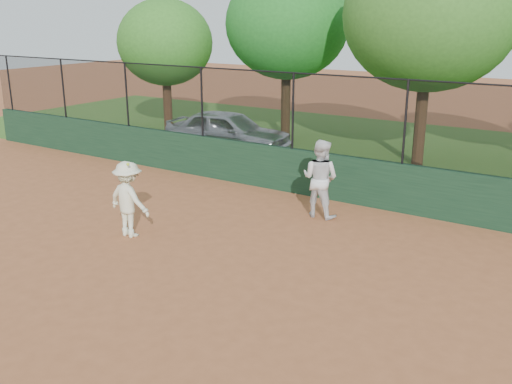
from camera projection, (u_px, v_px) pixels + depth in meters
The scene contains 10 objects.
ground at pixel (154, 278), 10.41m from camera, with size 80.00×80.00×0.00m, color #A75D35.
back_wall at pixel (308, 173), 15.05m from camera, with size 26.00×0.20×1.20m, color #1C3E25.
grass_strip at pixel (387, 152), 20.05m from camera, with size 36.00×12.00×0.01m, color #2F581B.
parked_car at pixel (228, 132), 19.56m from camera, with size 1.78×4.43×1.51m, color silver.
player_second at pixel (320, 178), 13.36m from camera, with size 0.90×0.70×1.85m, color white.
player_main at pixel (129, 199), 12.16m from camera, with size 1.09×0.66×1.72m.
fence_assembly at pixel (309, 111), 14.58m from camera, with size 26.00×0.06×2.00m.
tree_0 at pixel (165, 43), 22.46m from camera, with size 3.90×3.55×5.26m.
tree_1 at pixel (287, 24), 20.82m from camera, with size 4.65×4.22×6.30m.
tree_2 at pixel (430, 15), 16.86m from camera, with size 5.25×4.77×6.87m.
Camera 1 is at (6.70, -6.96, 4.58)m, focal length 40.00 mm.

